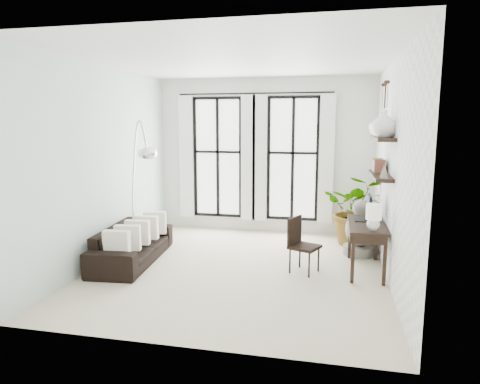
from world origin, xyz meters
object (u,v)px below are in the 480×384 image
(sofa, at_px, (132,244))
(desk, at_px, (367,227))
(plant, at_px, (358,210))
(arc_lamp, at_px, (139,160))
(desk_chair, at_px, (300,241))
(buddha, at_px, (359,232))

(sofa, bearing_deg, desk, -90.90)
(plant, relative_size, arc_lamp, 0.57)
(desk_chair, distance_m, buddha, 1.44)
(desk, xyz_separation_m, buddha, (-0.05, 0.90, -0.31))
(buddha, bearing_deg, desk, -87.08)
(plant, bearing_deg, buddha, -89.96)
(desk, height_order, buddha, desk)
(sofa, bearing_deg, arc_lamp, -40.64)
(desk, bearing_deg, sofa, -175.81)
(desk, xyz_separation_m, arc_lamp, (-3.64, -0.12, 0.97))
(plant, bearing_deg, sofa, -153.76)
(plant, distance_m, buddha, 0.70)
(sofa, distance_m, plant, 4.14)
(sofa, height_order, plant, plant)
(sofa, relative_size, desk_chair, 2.38)
(desk_chair, bearing_deg, desk, 33.90)
(arc_lamp, height_order, buddha, arc_lamp)
(desk, height_order, desk_chair, desk)
(plant, xyz_separation_m, arc_lamp, (-3.59, -1.67, 1.01))
(sofa, height_order, desk_chair, desk_chair)
(sofa, height_order, arc_lamp, arc_lamp)
(plant, xyz_separation_m, buddha, (0.00, -0.65, -0.26))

